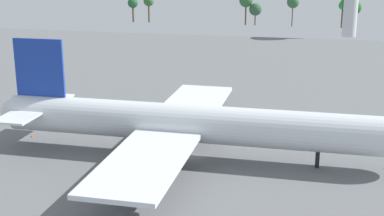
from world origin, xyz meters
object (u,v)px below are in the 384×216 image
object	(u,v)px
cargo_airplane	(190,124)
pushback_tractor	(215,100)
safety_cone_tail	(32,135)
maintenance_van	(380,122)

from	to	relation	value
cargo_airplane	pushback_tractor	distance (m)	35.50
pushback_tractor	cargo_airplane	bearing A→B (deg)	-86.69
cargo_airplane	safety_cone_tail	xyz separation A→B (m)	(-32.30, 3.67, -5.75)
safety_cone_tail	cargo_airplane	bearing A→B (deg)	-6.48
cargo_airplane	safety_cone_tail	bearing A→B (deg)	173.52
cargo_airplane	maintenance_van	xyz separation A→B (m)	(34.22, 25.21, -4.97)
maintenance_van	safety_cone_tail	size ratio (longest dim) A/B	8.06
maintenance_van	pushback_tractor	distance (m)	37.57
maintenance_van	cargo_airplane	bearing A→B (deg)	-143.62
cargo_airplane	pushback_tractor	xyz separation A→B (m)	(-2.03, 35.08, -5.00)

